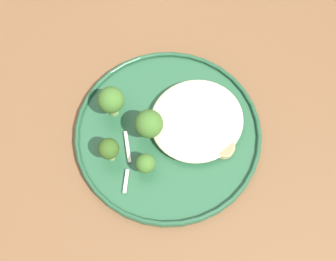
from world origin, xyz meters
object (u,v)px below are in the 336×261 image
(seared_scallop_right_edge, at_px, (163,120))
(seared_scallop_left_edge, at_px, (224,147))
(broccoli_floret_front_edge, at_px, (109,149))
(seared_scallop_large_seared, at_px, (219,103))
(broccoli_floret_rear_charred, at_px, (111,101))
(broccoli_floret_center_pile, at_px, (145,164))
(dinner_plate, at_px, (168,133))
(seared_scallop_tilted_round, at_px, (199,94))
(broccoli_floret_split_head, at_px, (149,124))

(seared_scallop_right_edge, bearing_deg, seared_scallop_left_edge, -56.52)
(seared_scallop_left_edge, height_order, broccoli_floret_front_edge, broccoli_floret_front_edge)
(broccoli_floret_front_edge, bearing_deg, seared_scallop_large_seared, -2.86)
(broccoli_floret_rear_charred, xyz_separation_m, broccoli_floret_center_pile, (-0.00, -0.11, -0.01))
(seared_scallop_left_edge, xyz_separation_m, broccoli_floret_rear_charred, (-0.11, 0.14, 0.03))
(seared_scallop_large_seared, xyz_separation_m, broccoli_floret_front_edge, (-0.19, 0.01, 0.03))
(seared_scallop_large_seared, height_order, broccoli_floret_front_edge, broccoli_floret_front_edge)
(dinner_plate, relative_size, seared_scallop_large_seared, 9.25)
(broccoli_floret_rear_charred, relative_size, broccoli_floret_center_pile, 1.49)
(seared_scallop_tilted_round, xyz_separation_m, seared_scallop_large_seared, (0.02, -0.03, -0.00))
(broccoli_floret_center_pile, height_order, broccoli_floret_split_head, broccoli_floret_split_head)
(seared_scallop_tilted_round, distance_m, broccoli_floret_front_edge, 0.17)
(broccoli_floret_front_edge, bearing_deg, dinner_plate, -5.30)
(dinner_plate, bearing_deg, broccoli_floret_front_edge, 174.70)
(dinner_plate, xyz_separation_m, broccoli_floret_front_edge, (-0.09, 0.01, 0.04))
(seared_scallop_tilted_round, distance_m, seared_scallop_large_seared, 0.04)
(dinner_plate, xyz_separation_m, broccoli_floret_center_pile, (-0.06, -0.03, 0.03))
(dinner_plate, relative_size, seared_scallop_tilted_round, 9.34)
(broccoli_floret_rear_charred, distance_m, broccoli_floret_center_pile, 0.11)
(seared_scallop_left_edge, relative_size, broccoli_floret_front_edge, 0.61)
(seared_scallop_tilted_round, bearing_deg, broccoli_floret_front_edge, -173.15)
(seared_scallop_right_edge, relative_size, seared_scallop_left_edge, 0.99)
(dinner_plate, height_order, broccoli_floret_front_edge, broccoli_floret_front_edge)
(broccoli_floret_rear_charred, bearing_deg, seared_scallop_large_seared, -26.87)
(seared_scallop_tilted_round, relative_size, broccoli_floret_rear_charred, 0.49)
(dinner_plate, height_order, broccoli_floret_center_pile, broccoli_floret_center_pile)
(dinner_plate, bearing_deg, broccoli_floret_split_head, 156.40)
(seared_scallop_tilted_round, bearing_deg, seared_scallop_left_edge, -98.96)
(broccoli_floret_front_edge, xyz_separation_m, broccoli_floret_split_head, (0.07, 0.00, 0.01))
(broccoli_floret_center_pile, xyz_separation_m, broccoli_floret_split_head, (0.03, 0.05, 0.02))
(seared_scallop_large_seared, height_order, broccoli_floret_center_pile, broccoli_floret_center_pile)
(seared_scallop_tilted_round, relative_size, broccoli_floret_center_pile, 0.72)
(seared_scallop_left_edge, height_order, broccoli_floret_split_head, broccoli_floret_split_head)
(seared_scallop_tilted_round, bearing_deg, dinner_plate, -158.46)
(seared_scallop_left_edge, height_order, seared_scallop_large_seared, seared_scallop_left_edge)
(broccoli_floret_split_head, bearing_deg, seared_scallop_tilted_round, 10.02)
(seared_scallop_tilted_round, xyz_separation_m, broccoli_floret_center_pile, (-0.13, -0.06, 0.01))
(broccoli_floret_center_pile, bearing_deg, seared_scallop_large_seared, 12.59)
(broccoli_floret_split_head, bearing_deg, broccoli_floret_rear_charred, 115.10)
(dinner_plate, relative_size, broccoli_floret_rear_charred, 4.55)
(dinner_plate, distance_m, broccoli_floret_front_edge, 0.10)
(dinner_plate, relative_size, broccoli_floret_split_head, 4.44)
(seared_scallop_tilted_round, relative_size, seared_scallop_large_seared, 0.99)
(seared_scallop_large_seared, xyz_separation_m, broccoli_floret_split_head, (-0.12, 0.01, 0.03))
(broccoli_floret_front_edge, xyz_separation_m, broccoli_floret_rear_charred, (0.04, 0.07, 0.00))
(seared_scallop_right_edge, xyz_separation_m, seared_scallop_large_seared, (0.09, -0.02, 0.00))
(seared_scallop_large_seared, height_order, broccoli_floret_rear_charred, broccoli_floret_rear_charred)
(seared_scallop_large_seared, relative_size, broccoli_floret_rear_charred, 0.49)
(dinner_plate, xyz_separation_m, seared_scallop_large_seared, (0.09, -0.00, 0.01))
(broccoli_floret_front_edge, xyz_separation_m, broccoli_floret_center_pile, (0.04, -0.04, -0.01))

